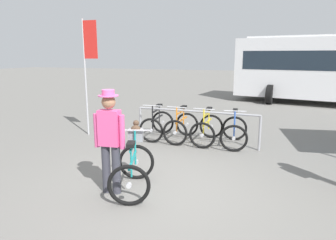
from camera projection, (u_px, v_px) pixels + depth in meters
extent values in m
plane|color=slate|center=(159.00, 189.00, 5.24)|extent=(80.00, 80.00, 0.00)
cylinder|color=#99999E|center=(141.00, 123.00, 8.36)|extent=(0.06, 0.06, 0.85)
cylinder|color=#99999E|center=(260.00, 133.00, 7.26)|extent=(0.06, 0.06, 0.85)
cylinder|color=#99999E|center=(196.00, 111.00, 7.72)|extent=(3.15, 0.13, 0.05)
torus|color=black|center=(163.00, 122.00, 8.88)|extent=(0.66, 0.13, 0.66)
cylinder|color=#B7B7BC|center=(163.00, 122.00, 8.88)|extent=(0.08, 0.07, 0.08)
torus|color=black|center=(151.00, 130.00, 7.92)|extent=(0.66, 0.13, 0.66)
cylinder|color=#B7B7BC|center=(151.00, 130.00, 7.92)|extent=(0.08, 0.07, 0.08)
cube|color=black|center=(157.00, 118.00, 8.35)|extent=(0.09, 0.92, 0.04)
cube|color=black|center=(157.00, 110.00, 8.26)|extent=(0.07, 0.61, 0.04)
cylinder|color=black|center=(159.00, 115.00, 8.52)|extent=(0.03, 0.03, 0.55)
cube|color=black|center=(159.00, 105.00, 8.46)|extent=(0.13, 0.25, 0.06)
cylinder|color=black|center=(153.00, 118.00, 7.97)|extent=(0.03, 0.03, 0.63)
cylinder|color=#B7B7BC|center=(152.00, 106.00, 7.90)|extent=(0.52, 0.06, 0.03)
torus|color=black|center=(187.00, 124.00, 8.62)|extent=(0.66, 0.09, 0.66)
cylinder|color=#B7B7BC|center=(187.00, 124.00, 8.62)|extent=(0.08, 0.06, 0.08)
torus|color=black|center=(175.00, 133.00, 7.69)|extent=(0.66, 0.09, 0.66)
cylinder|color=#B7B7BC|center=(175.00, 133.00, 7.69)|extent=(0.08, 0.06, 0.08)
cube|color=orange|center=(181.00, 120.00, 8.11)|extent=(0.05, 0.92, 0.04)
cube|color=orange|center=(181.00, 112.00, 8.01)|extent=(0.05, 0.61, 0.04)
cylinder|color=orange|center=(184.00, 117.00, 8.27)|extent=(0.03, 0.03, 0.55)
cube|color=black|center=(184.00, 107.00, 8.21)|extent=(0.12, 0.24, 0.06)
cylinder|color=orange|center=(177.00, 120.00, 7.73)|extent=(0.03, 0.03, 0.63)
cylinder|color=#B7B7BC|center=(177.00, 107.00, 7.67)|extent=(0.52, 0.04, 0.03)
torus|color=black|center=(211.00, 126.00, 8.38)|extent=(0.66, 0.07, 0.66)
cylinder|color=#B7B7BC|center=(211.00, 126.00, 8.38)|extent=(0.08, 0.06, 0.08)
torus|color=black|center=(202.00, 135.00, 7.44)|extent=(0.66, 0.07, 0.66)
cylinder|color=#B7B7BC|center=(202.00, 135.00, 7.44)|extent=(0.08, 0.06, 0.08)
cube|color=yellow|center=(207.00, 122.00, 7.86)|extent=(0.05, 0.92, 0.04)
cube|color=yellow|center=(207.00, 114.00, 7.77)|extent=(0.04, 0.61, 0.04)
cylinder|color=yellow|center=(209.00, 119.00, 8.02)|extent=(0.03, 0.03, 0.55)
cube|color=black|center=(209.00, 109.00, 7.96)|extent=(0.12, 0.24, 0.06)
cylinder|color=yellow|center=(204.00, 122.00, 7.49)|extent=(0.03, 0.03, 0.63)
cylinder|color=#B7B7BC|center=(204.00, 109.00, 7.42)|extent=(0.52, 0.03, 0.03)
torus|color=black|center=(235.00, 128.00, 8.15)|extent=(0.67, 0.17, 0.66)
cylinder|color=#B7B7BC|center=(235.00, 128.00, 8.15)|extent=(0.09, 0.07, 0.08)
torus|color=black|center=(234.00, 138.00, 7.18)|extent=(0.67, 0.17, 0.66)
cylinder|color=#B7B7BC|center=(234.00, 138.00, 7.18)|extent=(0.09, 0.07, 0.08)
cube|color=#2D56B7|center=(235.00, 124.00, 7.62)|extent=(0.14, 0.92, 0.04)
cube|color=#2D56B7|center=(235.00, 116.00, 7.52)|extent=(0.10, 0.61, 0.04)
cylinder|color=#2D56B7|center=(235.00, 121.00, 7.78)|extent=(0.03, 0.03, 0.55)
cube|color=black|center=(235.00, 110.00, 7.72)|extent=(0.15, 0.25, 0.06)
cylinder|color=#2D56B7|center=(234.00, 124.00, 7.23)|extent=(0.03, 0.03, 0.63)
cylinder|color=#B7B7BC|center=(235.00, 111.00, 7.16)|extent=(0.52, 0.09, 0.03)
torus|color=black|center=(129.00, 185.00, 4.60)|extent=(0.64, 0.27, 0.66)
cylinder|color=#B7B7BC|center=(129.00, 185.00, 4.60)|extent=(0.10, 0.08, 0.08)
torus|color=black|center=(136.00, 162.00, 5.60)|extent=(0.64, 0.27, 0.66)
cylinder|color=#B7B7BC|center=(136.00, 162.00, 5.60)|extent=(0.10, 0.08, 0.08)
cube|color=teal|center=(133.00, 160.00, 5.05)|extent=(0.33, 0.88, 0.04)
cube|color=teal|center=(133.00, 146.00, 5.06)|extent=(0.23, 0.59, 0.04)
cylinder|color=teal|center=(131.00, 161.00, 4.86)|extent=(0.03, 0.03, 0.55)
cube|color=black|center=(131.00, 144.00, 4.81)|extent=(0.19, 0.27, 0.06)
cylinder|color=teal|center=(135.00, 148.00, 5.41)|extent=(0.03, 0.03, 0.63)
cylinder|color=#B7B7BC|center=(135.00, 130.00, 5.35)|extent=(0.50, 0.20, 0.03)
cube|color=gray|center=(136.00, 135.00, 5.51)|extent=(0.31, 0.27, 0.22)
ellipsoid|color=#4C3828|center=(136.00, 130.00, 5.49)|extent=(0.22, 0.21, 0.16)
sphere|color=#4C3828|center=(136.00, 123.00, 5.55)|extent=(0.11, 0.11, 0.11)
cylinder|color=#383842|center=(116.00, 170.00, 5.02)|extent=(0.14, 0.14, 0.82)
cylinder|color=#383842|center=(106.00, 169.00, 5.06)|extent=(0.14, 0.14, 0.82)
cube|color=#E54C8C|center=(110.00, 128.00, 4.89)|extent=(0.36, 0.23, 0.58)
cylinder|color=#E54C8C|center=(122.00, 132.00, 4.83)|extent=(0.09, 0.09, 0.55)
cylinder|color=#E54C8C|center=(97.00, 130.00, 4.94)|extent=(0.09, 0.09, 0.55)
sphere|color=#9E7051|center=(109.00, 102.00, 4.80)|extent=(0.22, 0.22, 0.22)
cylinder|color=#E05999|center=(108.00, 96.00, 4.78)|extent=(0.32, 0.32, 0.02)
cylinder|color=#E05999|center=(108.00, 93.00, 4.77)|extent=(0.20, 0.20, 0.09)
cylinder|color=black|center=(270.00, 94.00, 14.10)|extent=(0.41, 0.93, 0.90)
cylinder|color=black|center=(280.00, 89.00, 16.22)|extent=(0.41, 0.93, 0.90)
cylinder|color=#B2B2B7|center=(86.00, 79.00, 8.49)|extent=(0.05, 0.05, 3.20)
cube|color=red|center=(90.00, 40.00, 8.19)|extent=(0.40, 0.03, 1.00)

